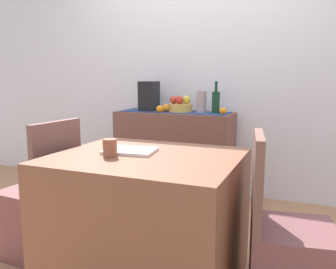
{
  "coord_description": "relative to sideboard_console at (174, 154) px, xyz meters",
  "views": [
    {
      "loc": [
        1.01,
        -2.22,
        1.16
      ],
      "look_at": [
        -0.05,
        0.35,
        0.71
      ],
      "focal_mm": 37.31,
      "sensor_mm": 36.0,
      "label": 1
    }
  ],
  "objects": [
    {
      "name": "wine_bottle",
      "position": [
        0.41,
        -0.0,
        0.53
      ],
      "size": [
        0.07,
        0.07,
        0.3
      ],
      "color": "#133420",
      "rests_on": "sideboard_console"
    },
    {
      "name": "apple_right",
      "position": [
        0.06,
        -0.04,
        0.54
      ],
      "size": [
        0.08,
        0.08,
        0.08
      ],
      "primitive_type": "sphere",
      "color": "#B52E26",
      "rests_on": "fruit_bowl"
    },
    {
      "name": "orange_loose_mid",
      "position": [
        -0.08,
        -0.02,
        0.46
      ],
      "size": [
        0.08,
        0.08,
        0.08
      ],
      "primitive_type": "sphere",
      "color": "orange",
      "rests_on": "sideboard_console"
    },
    {
      "name": "chair_by_corner",
      "position": [
        1.17,
        -1.45,
        -0.15
      ],
      "size": [
        0.46,
        0.46,
        0.9
      ],
      "color": "brown",
      "rests_on": "ground"
    },
    {
      "name": "apple_center",
      "position": [
        0.12,
        0.01,
        0.54
      ],
      "size": [
        0.08,
        0.08,
        0.08
      ],
      "primitive_type": "sphere",
      "color": "gold",
      "rests_on": "fruit_bowl"
    },
    {
      "name": "room_wall_rear",
      "position": [
        0.21,
        0.26,
        0.93
      ],
      "size": [
        6.4,
        0.06,
        2.7
      ],
      "primitive_type": "cube",
      "color": "silver",
      "rests_on": "ground"
    },
    {
      "name": "ceramic_vase",
      "position": [
        0.27,
        0.0,
        0.52
      ],
      "size": [
        0.09,
        0.09,
        0.21
      ],
      "primitive_type": "cylinder",
      "color": "#A2908D",
      "rests_on": "sideboard_console"
    },
    {
      "name": "dining_table",
      "position": [
        0.4,
        -1.45,
        -0.05
      ],
      "size": [
        1.01,
        0.85,
        0.74
      ],
      "primitive_type": "cube",
      "color": "brown",
      "rests_on": "ground"
    },
    {
      "name": "orange_loose_near_bowl",
      "position": [
        -0.1,
        -0.12,
        0.45
      ],
      "size": [
        0.07,
        0.07,
        0.07
      ],
      "primitive_type": "sphere",
      "color": "orange",
      "rests_on": "sideboard_console"
    },
    {
      "name": "chair_near_window",
      "position": [
        -0.37,
        -1.45,
        -0.15
      ],
      "size": [
        0.43,
        0.43,
        0.9
      ],
      "color": "brown",
      "rests_on": "ground"
    },
    {
      "name": "ground_plane",
      "position": [
        0.21,
        -0.92,
        -0.43
      ],
      "size": [
        6.4,
        6.4,
        0.02
      ],
      "primitive_type": "cube",
      "color": "#A37754",
      "rests_on": "ground"
    },
    {
      "name": "fruit_bowl",
      "position": [
        0.06,
        0.0,
        0.46
      ],
      "size": [
        0.23,
        0.23,
        0.08
      ],
      "primitive_type": "cylinder",
      "color": "gold",
      "rests_on": "table_runner"
    },
    {
      "name": "apple_front",
      "position": [
        0.04,
        0.04,
        0.53
      ],
      "size": [
        0.07,
        0.07,
        0.07
      ],
      "primitive_type": "sphere",
      "color": "#8DA833",
      "rests_on": "fruit_bowl"
    },
    {
      "name": "orange_loose_end",
      "position": [
        0.49,
        -0.06,
        0.45
      ],
      "size": [
        0.06,
        0.06,
        0.06
      ],
      "primitive_type": "sphere",
      "color": "orange",
      "rests_on": "sideboard_console"
    },
    {
      "name": "open_book",
      "position": [
        0.28,
        -1.42,
        0.33
      ],
      "size": [
        0.31,
        0.25,
        0.02
      ],
      "primitive_type": "cube",
      "rotation": [
        0.0,
        0.0,
        0.13
      ],
      "color": "white",
      "rests_on": "dining_table"
    },
    {
      "name": "apple_left",
      "position": [
        -0.0,
        -0.01,
        0.54
      ],
      "size": [
        0.07,
        0.07,
        0.07
      ],
      "primitive_type": "sphere",
      "color": "#AF3825",
      "rests_on": "fruit_bowl"
    },
    {
      "name": "table_runner",
      "position": [
        0.0,
        0.0,
        0.42
      ],
      "size": [
        1.07,
        0.32,
        0.01
      ],
      "primitive_type": "cube",
      "color": "navy",
      "rests_on": "sideboard_console"
    },
    {
      "name": "coffee_maker",
      "position": [
        -0.27,
        0.0,
        0.56
      ],
      "size": [
        0.16,
        0.18,
        0.29
      ],
      "primitive_type": "cube",
      "color": "black",
      "rests_on": "sideboard_console"
    },
    {
      "name": "sideboard_console",
      "position": [
        0.0,
        0.0,
        0.0
      ],
      "size": [
        1.13,
        0.42,
        0.83
      ],
      "primitive_type": "cube",
      "color": "brown",
      "rests_on": "ground"
    },
    {
      "name": "coffee_cup",
      "position": [
        0.23,
        -1.56,
        0.37
      ],
      "size": [
        0.08,
        0.08,
        0.1
      ],
      "primitive_type": "cylinder",
      "color": "#93523D",
      "rests_on": "dining_table"
    }
  ]
}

